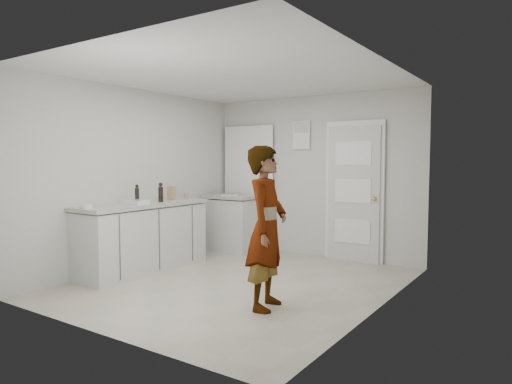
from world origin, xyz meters
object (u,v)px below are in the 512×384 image
Objects in this scene: person at (267,228)px; baking_dish at (135,202)px; cake_mix_box at (172,193)px; egg_bowl at (87,206)px; oil_cruet_a at (161,193)px; spice_jar at (186,196)px; oil_cruet_b at (137,194)px.

person reaches higher than baking_dish.
cake_mix_box reaches higher than egg_bowl.
person reaches higher than oil_cruet_a.
baking_dish is (-2.17, 0.20, 0.13)m from person.
spice_jar reaches higher than baking_dish.
person is 6.11× the size of oil_cruet_a.
cake_mix_box is 1.45× the size of egg_bowl.
baking_dish is 0.69m from egg_bowl.
oil_cruet_a reaches higher than cake_mix_box.
oil_cruet_a is at bearing -84.91° from spice_jar.
egg_bowl is at bearing 88.44° from person.
baking_dish is at bearing 85.00° from egg_bowl.
oil_cruet_a is at bearing 84.86° from baking_dish.
egg_bowl is (-2.23, -0.48, 0.13)m from person.
person is 6.52× the size of oil_cruet_b.
oil_cruet_a is 0.81× the size of baking_dish.
cake_mix_box is 0.79× the size of oil_cruet_b.
oil_cruet_b reaches higher than cake_mix_box.
oil_cruet_b is at bearing -96.84° from cake_mix_box.
cake_mix_box is 0.34m from oil_cruet_a.
person reaches higher than egg_bowl.
person is 2.49m from spice_jar.
oil_cruet_b reaches higher than baking_dish.
oil_cruet_b is (-0.10, -0.85, 0.08)m from spice_jar.
oil_cruet_a is 0.33m from oil_cruet_b.
oil_cruet_b is 0.20m from baking_dish.
cake_mix_box is 0.76m from baking_dish.
spice_jar is 0.63× the size of egg_bowl.
egg_bowl is (0.06, -0.83, -0.09)m from oil_cruet_b.
oil_cruet_a reaches higher than oil_cruet_b.
egg_bowl is at bearing -95.00° from baking_dish.
cake_mix_box is at bearing 95.57° from baking_dish.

